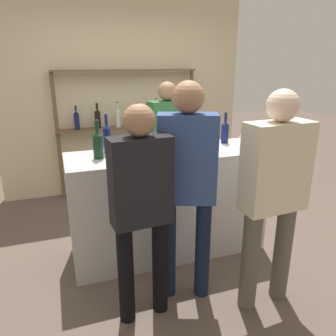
{
  "coord_description": "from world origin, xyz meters",
  "views": [
    {
      "loc": [
        -0.96,
        -2.78,
        1.85
      ],
      "look_at": [
        0.0,
        0.0,
        0.88
      ],
      "focal_mm": 35.0,
      "sensor_mm": 36.0,
      "label": 1
    }
  ],
  "objects_px": {
    "counter_bottle_2": "(107,138)",
    "server_behind_counter": "(167,140)",
    "wine_glass": "(242,136)",
    "customer_right": "(274,188)",
    "counter_bottle_1": "(225,131)",
    "customer_center": "(187,178)",
    "counter_bottle_3": "(174,139)",
    "customer_left": "(141,201)",
    "counter_bottle_0": "(98,144)"
  },
  "relations": [
    {
      "from": "counter_bottle_2",
      "to": "server_behind_counter",
      "type": "xyz_separation_m",
      "value": [
        0.79,
        0.61,
        -0.22
      ]
    },
    {
      "from": "wine_glass",
      "to": "customer_right",
      "type": "bearing_deg",
      "value": -106.49
    },
    {
      "from": "counter_bottle_1",
      "to": "customer_center",
      "type": "bearing_deg",
      "value": -132.41
    },
    {
      "from": "counter_bottle_3",
      "to": "customer_left",
      "type": "height_order",
      "value": "customer_left"
    },
    {
      "from": "counter_bottle_3",
      "to": "server_behind_counter",
      "type": "bearing_deg",
      "value": 74.95
    },
    {
      "from": "counter_bottle_0",
      "to": "counter_bottle_2",
      "type": "height_order",
      "value": "counter_bottle_2"
    },
    {
      "from": "counter_bottle_1",
      "to": "wine_glass",
      "type": "relative_size",
      "value": 1.92
    },
    {
      "from": "server_behind_counter",
      "to": "customer_left",
      "type": "distance_m",
      "value": 1.73
    },
    {
      "from": "counter_bottle_1",
      "to": "counter_bottle_0",
      "type": "bearing_deg",
      "value": -173.73
    },
    {
      "from": "server_behind_counter",
      "to": "customer_center",
      "type": "bearing_deg",
      "value": -22.5
    },
    {
      "from": "counter_bottle_3",
      "to": "customer_right",
      "type": "distance_m",
      "value": 1.02
    },
    {
      "from": "counter_bottle_2",
      "to": "customer_left",
      "type": "distance_m",
      "value": 0.99
    },
    {
      "from": "server_behind_counter",
      "to": "customer_right",
      "type": "height_order",
      "value": "customer_right"
    },
    {
      "from": "customer_left",
      "to": "counter_bottle_2",
      "type": "bearing_deg",
      "value": -0.78
    },
    {
      "from": "server_behind_counter",
      "to": "customer_center",
      "type": "height_order",
      "value": "customer_center"
    },
    {
      "from": "counter_bottle_1",
      "to": "server_behind_counter",
      "type": "relative_size",
      "value": 0.19
    },
    {
      "from": "server_behind_counter",
      "to": "customer_right",
      "type": "distance_m",
      "value": 1.75
    },
    {
      "from": "counter_bottle_2",
      "to": "customer_center",
      "type": "relative_size",
      "value": 0.21
    },
    {
      "from": "wine_glass",
      "to": "customer_center",
      "type": "bearing_deg",
      "value": -144.14
    },
    {
      "from": "customer_right",
      "to": "server_behind_counter",
      "type": "bearing_deg",
      "value": 3.31
    },
    {
      "from": "counter_bottle_1",
      "to": "customer_right",
      "type": "xyz_separation_m",
      "value": [
        -0.2,
        -1.12,
        -0.18
      ]
    },
    {
      "from": "counter_bottle_0",
      "to": "customer_right",
      "type": "distance_m",
      "value": 1.49
    },
    {
      "from": "counter_bottle_0",
      "to": "counter_bottle_1",
      "type": "distance_m",
      "value": 1.32
    },
    {
      "from": "customer_left",
      "to": "customer_right",
      "type": "xyz_separation_m",
      "value": [
        0.94,
        -0.17,
        0.03
      ]
    },
    {
      "from": "wine_glass",
      "to": "counter_bottle_1",
      "type": "bearing_deg",
      "value": 103.99
    },
    {
      "from": "counter_bottle_2",
      "to": "counter_bottle_3",
      "type": "xyz_separation_m",
      "value": [
        0.57,
        -0.23,
        -0.0
      ]
    },
    {
      "from": "counter_bottle_0",
      "to": "customer_left",
      "type": "distance_m",
      "value": 0.85
    },
    {
      "from": "counter_bottle_3",
      "to": "customer_left",
      "type": "xyz_separation_m",
      "value": [
        -0.5,
        -0.73,
        -0.23
      ]
    },
    {
      "from": "customer_right",
      "to": "counter_bottle_1",
      "type": "bearing_deg",
      "value": -13.91
    },
    {
      "from": "counter_bottle_2",
      "to": "customer_left",
      "type": "xyz_separation_m",
      "value": [
        0.07,
        -0.96,
        -0.23
      ]
    },
    {
      "from": "counter_bottle_0",
      "to": "counter_bottle_1",
      "type": "bearing_deg",
      "value": 6.27
    },
    {
      "from": "wine_glass",
      "to": "customer_right",
      "type": "height_order",
      "value": "customer_right"
    },
    {
      "from": "customer_right",
      "to": "wine_glass",
      "type": "bearing_deg",
      "value": -20.23
    },
    {
      "from": "counter_bottle_3",
      "to": "customer_center",
      "type": "height_order",
      "value": "customer_center"
    },
    {
      "from": "wine_glass",
      "to": "customer_left",
      "type": "relative_size",
      "value": 0.1
    },
    {
      "from": "counter_bottle_1",
      "to": "customer_left",
      "type": "relative_size",
      "value": 0.2
    },
    {
      "from": "customer_center",
      "to": "counter_bottle_0",
      "type": "bearing_deg",
      "value": 58.32
    },
    {
      "from": "counter_bottle_2",
      "to": "counter_bottle_0",
      "type": "bearing_deg",
      "value": -124.12
    },
    {
      "from": "counter_bottle_3",
      "to": "counter_bottle_1",
      "type": "bearing_deg",
      "value": 19.1
    },
    {
      "from": "customer_center",
      "to": "customer_right",
      "type": "distance_m",
      "value": 0.63
    },
    {
      "from": "counter_bottle_3",
      "to": "customer_right",
      "type": "xyz_separation_m",
      "value": [
        0.44,
        -0.9,
        -0.2
      ]
    },
    {
      "from": "counter_bottle_0",
      "to": "customer_left",
      "type": "xyz_separation_m",
      "value": [
        0.17,
        -0.81,
        -0.22
      ]
    },
    {
      "from": "wine_glass",
      "to": "customer_center",
      "type": "relative_size",
      "value": 0.1
    },
    {
      "from": "wine_glass",
      "to": "counter_bottle_3",
      "type": "bearing_deg",
      "value": 178.57
    },
    {
      "from": "customer_left",
      "to": "customer_right",
      "type": "relative_size",
      "value": 0.95
    },
    {
      "from": "server_behind_counter",
      "to": "customer_right",
      "type": "relative_size",
      "value": 0.97
    },
    {
      "from": "counter_bottle_1",
      "to": "counter_bottle_3",
      "type": "height_order",
      "value": "counter_bottle_3"
    },
    {
      "from": "counter_bottle_0",
      "to": "counter_bottle_3",
      "type": "xyz_separation_m",
      "value": [
        0.67,
        -0.08,
        0.01
      ]
    },
    {
      "from": "counter_bottle_2",
      "to": "counter_bottle_3",
      "type": "height_order",
      "value": "counter_bottle_2"
    },
    {
      "from": "customer_left",
      "to": "customer_right",
      "type": "distance_m",
      "value": 0.96
    }
  ]
}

